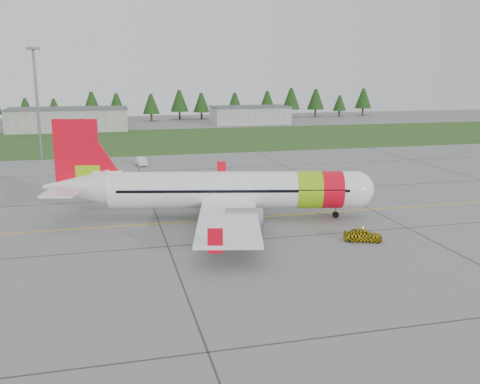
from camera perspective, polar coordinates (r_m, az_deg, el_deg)
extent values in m
plane|color=gray|center=(54.22, 8.30, -4.54)|extent=(320.00, 320.00, 0.00)
cylinder|color=white|center=(59.00, -0.71, 0.24)|extent=(27.31, 10.11, 4.06)
sphere|color=white|center=(60.60, 12.21, 0.28)|extent=(4.06, 4.06, 4.06)
cone|color=white|center=(61.29, -17.01, 0.50)|extent=(8.03, 5.61, 4.06)
cube|color=black|center=(60.60, 12.51, 0.62)|extent=(2.24, 3.02, 0.58)
cylinder|color=#91D20F|center=(59.63, 7.33, 0.26)|extent=(3.58, 4.65, 4.14)
cylinder|color=red|center=(60.04, 9.69, 0.27)|extent=(3.17, 4.56, 4.14)
cube|color=white|center=(59.25, -1.21, -0.85)|extent=(13.15, 33.78, 0.38)
cube|color=red|center=(75.37, -1.98, 2.50)|extent=(1.26, 0.47, 2.08)
cube|color=red|center=(43.14, -2.66, -5.22)|extent=(1.26, 0.47, 2.08)
cylinder|color=gray|center=(64.98, 0.18, -0.16)|extent=(4.15, 2.98, 2.19)
cylinder|color=gray|center=(53.86, 0.44, -2.85)|extent=(4.15, 2.98, 2.19)
cube|color=red|center=(60.63, -17.03, 3.72)|extent=(4.75, 1.45, 7.92)
cube|color=#91D20F|center=(60.70, -15.85, 1.61)|extent=(2.74, 1.04, 2.50)
cube|color=white|center=(61.38, -17.49, 0.73)|extent=(5.97, 12.43, 0.23)
cylinder|color=slate|center=(60.73, 10.18, -2.03)|extent=(0.19, 0.19, 1.46)
cylinder|color=black|center=(60.83, 10.17, -2.37)|extent=(0.76, 0.44, 0.71)
cylinder|color=slate|center=(62.36, -2.16, -1.21)|extent=(0.23, 0.23, 1.98)
cylinder|color=black|center=(62.47, -2.54, -1.61)|extent=(1.16, 0.70, 1.08)
cylinder|color=slate|center=(56.71, -2.27, -2.61)|extent=(0.23, 0.23, 1.98)
cylinder|color=black|center=(56.83, -2.69, -3.05)|extent=(1.16, 0.70, 1.08)
imported|color=yellow|center=(52.52, 13.05, -3.23)|extent=(1.67, 1.80, 3.65)
imported|color=silver|center=(95.13, -10.56, 4.10)|extent=(1.72, 1.65, 4.34)
cube|color=#30561E|center=(132.30, -5.34, 5.65)|extent=(320.00, 50.00, 0.03)
cube|color=gold|center=(61.38, 5.47, -2.42)|extent=(120.00, 0.25, 0.02)
cube|color=#A8A8A3|center=(158.63, -17.84, 7.33)|extent=(32.00, 14.00, 6.00)
cube|color=#A8A8A3|center=(172.33, 1.07, 8.16)|extent=(24.00, 12.00, 5.20)
cylinder|color=slate|center=(106.63, -20.79, 8.63)|extent=(0.50, 0.50, 20.00)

